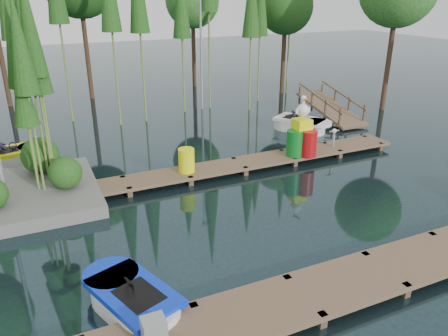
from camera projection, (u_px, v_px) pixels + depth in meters
name	position (u px, v px, depth m)	size (l,w,h in m)	color
ground_plane	(216.00, 211.00, 12.74)	(90.00, 90.00, 0.00)	#1D3237
near_dock	(304.00, 297.00, 8.86)	(18.00, 1.50, 0.50)	brown
far_dock	(213.00, 169.00, 15.13)	(15.00, 1.20, 0.50)	brown
lamp_rear	(201.00, 26.00, 21.89)	(0.30, 0.30, 7.25)	gray
ramp	(331.00, 108.00, 21.43)	(1.50, 3.94, 1.49)	brown
boat_blue	(133.00, 301.00, 8.73)	(1.96, 2.80, 0.86)	white
boat_yellow_far	(12.00, 157.00, 16.08)	(2.83, 1.63, 1.33)	white
boat_white_far	(300.00, 125.00, 19.83)	(2.44, 2.97, 1.29)	white
utility_cabinet	(154.00, 331.00, 7.55)	(0.41, 0.35, 0.50)	gray
yellow_barrel	(186.00, 160.00, 14.58)	(0.54, 0.54, 0.81)	#F5FF0D
drum_cluster	(303.00, 137.00, 16.08)	(1.28, 1.17, 2.20)	#0C6D1E
seagull_post	(334.00, 135.00, 16.87)	(0.45, 0.25, 0.73)	gray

